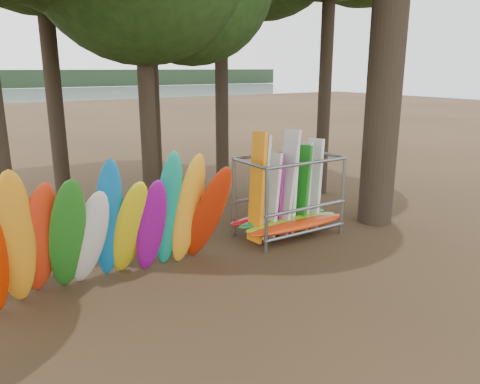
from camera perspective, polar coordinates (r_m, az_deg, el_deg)
ground at (r=11.07m, az=3.12°, el=-8.90°), size 120.00×120.00×0.00m
kayak_row at (r=9.86m, az=-15.26°, el=-4.36°), size 5.17×2.12×3.04m
storage_rack at (r=12.75m, az=5.86°, el=-0.83°), size 3.21×1.53×2.92m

